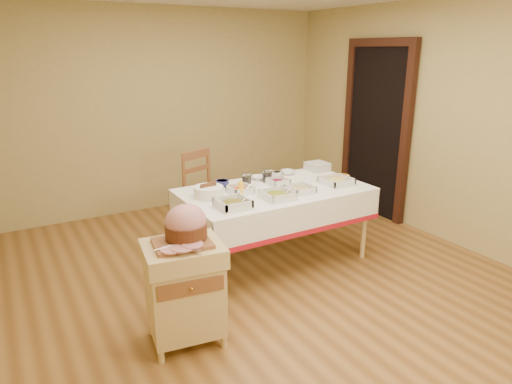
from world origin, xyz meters
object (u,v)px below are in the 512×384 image
at_px(preserve_jar_right, 267,176).
at_px(brass_platter, 338,178).
at_px(dining_table, 274,204).
at_px(ham_on_board, 186,226).
at_px(mustard_bottle, 241,188).
at_px(dining_chair, 206,193).
at_px(butcher_cart, 185,287).
at_px(plate_stack, 317,167).
at_px(bread_basket, 208,192).
at_px(preserve_jar_left, 247,179).

distance_m(preserve_jar_right, brass_platter, 0.75).
distance_m(dining_table, ham_on_board, 1.51).
xyz_separation_m(dining_table, mustard_bottle, (-0.39, -0.03, 0.23)).
distance_m(dining_chair, preserve_jar_right, 0.85).
relative_size(dining_chair, preserve_jar_right, 7.26).
relative_size(butcher_cart, dining_chair, 0.79).
distance_m(preserve_jar_right, plate_stack, 0.73).
relative_size(bread_basket, plate_stack, 1.25).
height_order(ham_on_board, brass_platter, ham_on_board).
xyz_separation_m(ham_on_board, brass_platter, (2.00, 0.74, -0.11)).
height_order(dining_table, plate_stack, plate_stack).
bearing_deg(dining_chair, bread_basket, -112.11).
bearing_deg(bread_basket, preserve_jar_right, 12.48).
distance_m(preserve_jar_right, bread_basket, 0.76).
bearing_deg(butcher_cart, preserve_jar_left, 44.24).
relative_size(preserve_jar_right, plate_stack, 0.61).
distance_m(butcher_cart, preserve_jar_right, 1.78).
relative_size(butcher_cart, preserve_jar_right, 5.70).
relative_size(preserve_jar_left, bread_basket, 0.46).
bearing_deg(brass_platter, ham_on_board, -159.59).
xyz_separation_m(plate_stack, brass_platter, (-0.04, -0.41, -0.03)).
height_order(preserve_jar_right, brass_platter, preserve_jar_right).
height_order(butcher_cart, brass_platter, brass_platter).
bearing_deg(mustard_bottle, plate_stack, 17.88).
bearing_deg(bread_basket, dining_chair, 67.89).
bearing_deg(ham_on_board, brass_platter, 20.41).
bearing_deg(preserve_jar_right, dining_chair, 119.93).
xyz_separation_m(ham_on_board, mustard_bottle, (0.85, 0.77, -0.06)).
bearing_deg(plate_stack, mustard_bottle, -162.12).
distance_m(dining_chair, bread_basket, 0.96).
relative_size(mustard_bottle, bread_basket, 0.59).
distance_m(ham_on_board, preserve_jar_right, 1.69).
xyz_separation_m(preserve_jar_left, brass_platter, (0.93, -0.31, -0.04)).
xyz_separation_m(butcher_cart, preserve_jar_left, (1.12, 1.09, 0.38)).
bearing_deg(bread_basket, mustard_bottle, -24.31).
bearing_deg(preserve_jar_left, plate_stack, 5.65).
height_order(butcher_cart, ham_on_board, ham_on_board).
relative_size(dining_table, butcher_cart, 2.36).
bearing_deg(butcher_cart, plate_stack, 29.62).
height_order(butcher_cart, mustard_bottle, mustard_bottle).
relative_size(dining_chair, plate_stack, 4.43).
distance_m(mustard_bottle, brass_platter, 1.15).
bearing_deg(plate_stack, brass_platter, -95.22).
relative_size(butcher_cart, plate_stack, 3.48).
bearing_deg(dining_table, preserve_jar_left, 123.81).
bearing_deg(dining_chair, preserve_jar_right, -60.07).
bearing_deg(bread_basket, ham_on_board, -123.00).
relative_size(ham_on_board, plate_stack, 1.88).
relative_size(mustard_bottle, plate_stack, 0.73).
relative_size(butcher_cart, bread_basket, 2.78).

